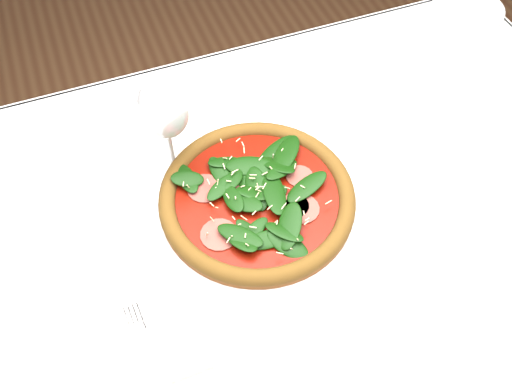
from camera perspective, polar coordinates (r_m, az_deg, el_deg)
name	(u,v)px	position (r m, az deg, el deg)	size (l,w,h in m)	color
ground	(276,376)	(1.56, 2.03, -17.92)	(6.00, 6.00, 0.00)	brown
dining_table	(287,251)	(0.96, 3.15, -5.89)	(1.21, 0.81, 0.75)	silver
plate	(257,203)	(0.88, 0.11, -1.15)	(0.35, 0.35, 0.01)	white
pizza	(257,196)	(0.87, 0.11, -0.40)	(0.36, 0.36, 0.04)	#975224
wine_glass	(164,111)	(0.84, -9.18, 8.03)	(0.08, 0.08, 0.19)	silver
napkin	(152,363)	(0.78, -10.40, -16.48)	(0.15, 0.07, 0.01)	silver
fork	(144,344)	(0.78, -11.11, -14.66)	(0.03, 0.14, 0.00)	silver
saucer_far	(468,9)	(1.30, 20.43, 16.81)	(0.15, 0.15, 0.01)	white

